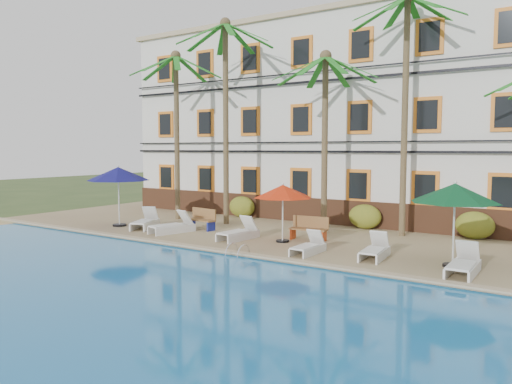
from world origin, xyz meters
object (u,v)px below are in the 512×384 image
Objects in this scene: bench_right at (309,228)px; pool_ladder at (238,254)px; umbrella_blue at (118,174)px; lounger_b at (173,226)px; lounger_f at (463,264)px; umbrella_green at (455,194)px; palm_d at (406,83)px; lounger_a at (145,222)px; lounger_d at (308,246)px; palm_a at (177,112)px; bench_left at (202,219)px; lounger_c at (239,232)px; lounger_e at (375,250)px; umbrella_red at (283,192)px; palm_c at (325,116)px; palm_b at (226,95)px.

pool_ladder is (-0.74, -3.78, -0.47)m from bench_right.
umbrella_blue reaches higher than lounger_b.
umbrella_green is at bearing 119.78° from lounger_f.
pool_ladder is (4.89, -2.02, -0.30)m from lounger_b.
palm_d reaches higher than lounger_a.
pool_ladder is at bearing -143.44° from lounger_d.
palm_a is 6.13m from bench_left.
lounger_d is 1.07× the size of bench_left.
lounger_c is at bearing 173.93° from lounger_f.
lounger_b reaches higher than bench_left.
lounger_b reaches higher than lounger_c.
lounger_c is at bearing -26.31° from palm_a.
umbrella_green is 1.42× the size of lounger_e.
palm_a is 3.21× the size of umbrella_green.
umbrella_red reaches higher than lounger_d.
lounger_e is at bearing 0.15° from umbrella_blue.
lounger_a is 13.74m from lounger_f.
lounger_a is 7.12m from pool_ladder.
palm_c is at bearing 58.67° from lounger_c.
lounger_b is at bearing -179.12° from umbrella_green.
bench_left is at bearing 162.72° from lounger_d.
palm_a is 14.73m from umbrella_green.
lounger_f is 1.26× the size of bench_right.
palm_b is 8.13m from palm_d.
lounger_c is at bearing 166.60° from lounger_d.
lounger_b is 1.07× the size of lounger_f.
palm_a is 4.04× the size of lounger_a.
palm_b is at bearing -169.83° from palm_d.
palm_a is at bearing 129.69° from lounger_b.
umbrella_green reaches higher than lounger_c.
lounger_a is at bearing -175.11° from umbrella_red.
lounger_d is 0.90× the size of lounger_e.
lounger_d is 2.24× the size of pool_ladder.
lounger_a reaches higher than lounger_d.
lounger_f is (13.72, -0.85, -0.01)m from lounger_a.
bench_right reaches higher than pool_ladder.
lounger_f is 1.26× the size of bench_left.
pool_ladder is (-1.95, -1.44, -0.25)m from lounger_d.
umbrella_red is (4.61, -2.49, -4.13)m from palm_b.
lounger_d is (6.45, -3.85, -5.82)m from palm_b.
umbrella_green reaches higher than bench_right.
palm_a is 1.10× the size of palm_c.
palm_a is 4.47m from umbrella_blue.
umbrella_green is at bearing -6.46° from bench_left.
lounger_b is 1.06× the size of lounger_c.
umbrella_green is at bearing -15.42° from bench_right.
umbrella_green is 1.26× the size of lounger_a.
palm_a is 13.14m from lounger_e.
palm_c is at bearing -160.64° from palm_d.
umbrella_green is (14.06, -3.05, -3.17)m from palm_a.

